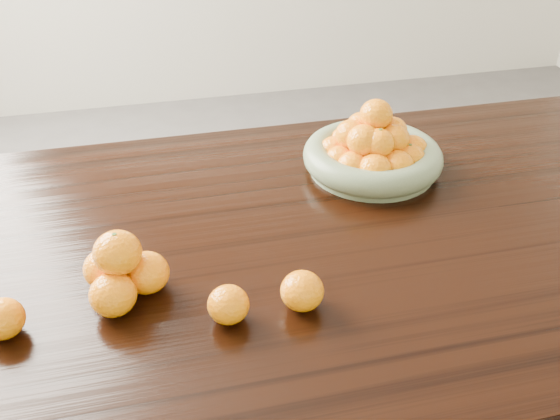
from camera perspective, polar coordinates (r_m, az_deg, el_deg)
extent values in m
cube|color=black|center=(1.23, -0.36, -3.41)|extent=(2.00, 1.00, 0.04)
cube|color=black|center=(2.12, 22.05, -1.08)|extent=(0.08, 0.08, 0.71)
cylinder|color=gray|center=(1.46, 8.36, 3.87)|extent=(0.29, 0.29, 0.01)
torus|color=gray|center=(1.45, 8.46, 4.90)|extent=(0.32, 0.32, 0.06)
ellipsoid|color=orange|center=(1.47, 11.95, 5.38)|extent=(0.07, 0.07, 0.07)
ellipsoid|color=orange|center=(1.50, 10.65, 6.17)|extent=(0.07, 0.07, 0.06)
ellipsoid|color=orange|center=(1.52, 9.32, 6.70)|extent=(0.07, 0.07, 0.07)
ellipsoid|color=orange|center=(1.51, 7.39, 6.70)|extent=(0.07, 0.07, 0.07)
ellipsoid|color=orange|center=(1.49, 5.88, 6.37)|extent=(0.07, 0.07, 0.06)
ellipsoid|color=orange|center=(1.45, 4.94, 5.49)|extent=(0.07, 0.07, 0.06)
ellipsoid|color=orange|center=(1.41, 5.49, 4.60)|extent=(0.07, 0.07, 0.06)
ellipsoid|color=orange|center=(1.38, 6.67, 4.00)|extent=(0.07, 0.07, 0.07)
ellipsoid|color=orange|center=(1.37, 8.67, 3.64)|extent=(0.08, 0.08, 0.07)
ellipsoid|color=orange|center=(1.39, 10.70, 3.98)|extent=(0.08, 0.08, 0.07)
ellipsoid|color=orange|center=(1.43, 11.68, 4.61)|extent=(0.07, 0.07, 0.07)
ellipsoid|color=orange|center=(1.44, 8.69, 5.18)|extent=(0.07, 0.07, 0.07)
ellipsoid|color=orange|center=(1.45, 10.25, 7.14)|extent=(0.07, 0.07, 0.06)
ellipsoid|color=orange|center=(1.47, 9.09, 7.64)|extent=(0.07, 0.07, 0.07)
ellipsoid|color=orange|center=(1.45, 7.50, 7.56)|extent=(0.07, 0.07, 0.07)
ellipsoid|color=orange|center=(1.42, 6.52, 6.87)|extent=(0.07, 0.07, 0.07)
ellipsoid|color=orange|center=(1.39, 7.67, 6.32)|extent=(0.08, 0.08, 0.07)
ellipsoid|color=orange|center=(1.38, 9.05, 6.07)|extent=(0.07, 0.07, 0.06)
ellipsoid|color=orange|center=(1.41, 10.39, 6.45)|extent=(0.07, 0.07, 0.06)
ellipsoid|color=orange|center=(1.41, 8.79, 8.62)|extent=(0.07, 0.07, 0.07)
ellipsoid|color=orange|center=(1.07, -15.02, -7.49)|extent=(0.08, 0.08, 0.07)
ellipsoid|color=orange|center=(1.10, -12.10, -5.63)|extent=(0.08, 0.08, 0.07)
ellipsoid|color=orange|center=(1.13, -15.61, -5.21)|extent=(0.08, 0.08, 0.07)
ellipsoid|color=orange|center=(1.07, -14.64, -3.81)|extent=(0.08, 0.08, 0.08)
ellipsoid|color=orange|center=(1.09, -24.05, -9.06)|extent=(0.07, 0.07, 0.07)
ellipsoid|color=orange|center=(1.03, -4.75, -8.62)|extent=(0.07, 0.07, 0.06)
ellipsoid|color=orange|center=(1.05, 2.03, -7.40)|extent=(0.07, 0.07, 0.07)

